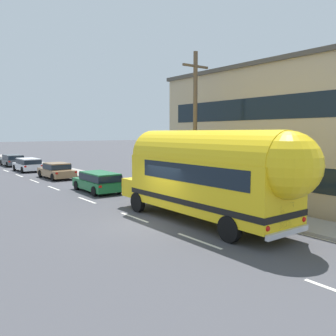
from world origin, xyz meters
TOP-DOWN VIEW (x-y plane):
  - ground_plane at (0.00, 0.00)m, footprint 300.00×300.00m
  - lane_markings at (2.74, 12.72)m, footprint 4.02×80.00m
  - sidewalk_slab at (5.04, 10.00)m, footprint 2.30×90.00m
  - roadside_building at (11.31, 0.12)m, footprint 9.50×15.03m
  - utility_pole at (4.70, 2.42)m, footprint 1.80×0.24m
  - painted_bus at (1.94, -1.78)m, footprint 2.60×10.84m
  - car_lead at (1.83, 8.97)m, footprint 2.04×4.55m
  - car_second at (2.13, 17.86)m, footprint 2.06×4.66m
  - car_third at (1.70, 25.14)m, footprint 2.02×4.39m
  - car_fourth at (1.94, 32.45)m, footprint 2.04×4.71m

SIDE VIEW (x-z plane):
  - ground_plane at x=0.00m, z-range 0.00..0.00m
  - lane_markings at x=2.74m, z-range 0.00..0.01m
  - sidewalk_slab at x=5.04m, z-range 0.00..0.15m
  - car_second at x=2.13m, z-range 0.06..1.43m
  - car_fourth at x=1.94m, z-range 0.11..1.48m
  - car_third at x=1.70m, z-range 0.11..1.48m
  - car_lead at x=1.83m, z-range 0.11..1.48m
  - painted_bus at x=1.94m, z-range 0.24..4.37m
  - roadside_building at x=11.31m, z-range 0.01..7.85m
  - utility_pole at x=4.70m, z-range 0.17..8.67m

